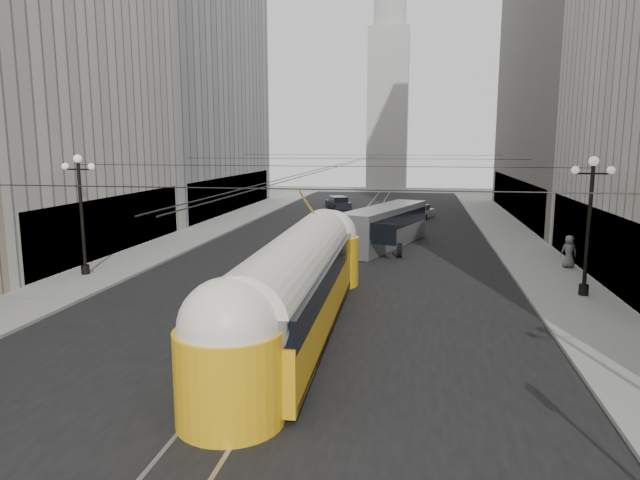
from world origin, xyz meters
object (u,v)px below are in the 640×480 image
at_px(streetcar, 297,283).
at_px(pedestrian_sidewalk_right, 569,252).
at_px(city_bus, 385,225).
at_px(pedestrian_crossing_b, 282,387).

distance_m(streetcar, pedestrian_sidewalk_right, 18.30).
height_order(city_bus, pedestrian_crossing_b, city_bus).
height_order(city_bus, pedestrian_sidewalk_right, city_bus).
height_order(streetcar, pedestrian_crossing_b, streetcar).
bearing_deg(pedestrian_crossing_b, pedestrian_sidewalk_right, 138.45).
bearing_deg(city_bus, streetcar, -96.78).
height_order(streetcar, city_bus, streetcar).
bearing_deg(pedestrian_crossing_b, city_bus, 166.61).
xyz_separation_m(streetcar, pedestrian_crossing_b, (1.09, -6.91, -1.06)).
bearing_deg(pedestrian_sidewalk_right, streetcar, 34.23).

